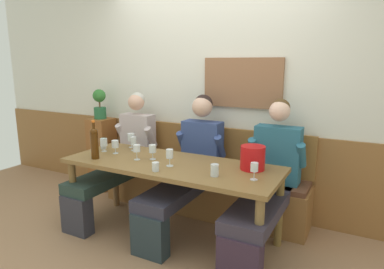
% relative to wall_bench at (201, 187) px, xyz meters
% --- Properties ---
extents(ground_plane, '(6.80, 6.80, 0.02)m').
position_rel_wall_bench_xyz_m(ground_plane, '(0.00, -0.83, -0.29)').
color(ground_plane, '#987150').
rests_on(ground_plane, ground).
extents(room_wall_back, '(6.80, 0.12, 2.80)m').
position_rel_wall_bench_xyz_m(room_wall_back, '(0.00, 0.26, 1.12)').
color(room_wall_back, silver).
rests_on(room_wall_back, ground).
extents(wood_wainscot_panel, '(6.80, 0.03, 0.92)m').
position_rel_wall_bench_xyz_m(wood_wainscot_panel, '(0.00, 0.21, 0.18)').
color(wood_wainscot_panel, brown).
rests_on(wood_wainscot_panel, ground).
extents(wall_bench, '(2.33, 0.42, 0.94)m').
position_rel_wall_bench_xyz_m(wall_bench, '(0.00, 0.00, 0.00)').
color(wall_bench, brown).
rests_on(wall_bench, ground).
extents(dining_table, '(2.03, 0.76, 0.73)m').
position_rel_wall_bench_xyz_m(dining_table, '(0.00, -0.64, 0.37)').
color(dining_table, brown).
rests_on(dining_table, ground).
extents(person_center_left_seat, '(0.50, 1.18, 1.30)m').
position_rel_wall_bench_xyz_m(person_center_left_seat, '(-0.84, -0.35, 0.33)').
color(person_center_left_seat, '#2F303A').
rests_on(person_center_left_seat, ground).
extents(person_left_seat, '(0.52, 1.19, 1.31)m').
position_rel_wall_bench_xyz_m(person_left_seat, '(0.02, -0.34, 0.36)').
color(person_left_seat, '#243138').
rests_on(person_left_seat, ground).
extents(person_right_seat, '(0.54, 1.18, 1.31)m').
position_rel_wall_bench_xyz_m(person_right_seat, '(0.83, -0.35, 0.34)').
color(person_right_seat, '#352536').
rests_on(person_right_seat, ground).
extents(ice_bucket, '(0.21, 0.21, 0.21)m').
position_rel_wall_bench_xyz_m(ice_bucket, '(0.72, -0.48, 0.56)').
color(ice_bucket, red).
rests_on(ice_bucket, dining_table).
extents(wine_bottle_clear_water, '(0.07, 0.07, 0.37)m').
position_rel_wall_bench_xyz_m(wine_bottle_clear_water, '(-0.71, -0.86, 0.62)').
color(wine_bottle_clear_water, '#432308').
rests_on(wine_bottle_clear_water, dining_table).
extents(wine_glass_by_bottle, '(0.08, 0.08, 0.15)m').
position_rel_wall_bench_xyz_m(wine_glass_by_bottle, '(-0.68, -0.35, 0.56)').
color(wine_glass_by_bottle, silver).
rests_on(wine_glass_by_bottle, dining_table).
extents(wine_glass_center_rear, '(0.06, 0.06, 0.15)m').
position_rel_wall_bench_xyz_m(wine_glass_center_rear, '(-0.57, -0.44, 0.55)').
color(wine_glass_center_rear, silver).
rests_on(wine_glass_center_rear, dining_table).
extents(wine_glass_center_front, '(0.06, 0.06, 0.15)m').
position_rel_wall_bench_xyz_m(wine_glass_center_front, '(0.05, -0.73, 0.56)').
color(wine_glass_center_front, silver).
rests_on(wine_glass_center_front, dining_table).
extents(wine_glass_mid_left, '(0.07, 0.07, 0.15)m').
position_rel_wall_bench_xyz_m(wine_glass_mid_left, '(-0.33, -0.71, 0.56)').
color(wine_glass_mid_left, silver).
rests_on(wine_glass_mid_left, dining_table).
extents(wine_glass_mid_right, '(0.07, 0.07, 0.14)m').
position_rel_wall_bench_xyz_m(wine_glass_mid_right, '(-0.21, -0.63, 0.55)').
color(wine_glass_mid_right, silver).
rests_on(wine_glass_mid_right, dining_table).
extents(wine_glass_right_end, '(0.07, 0.07, 0.14)m').
position_rel_wall_bench_xyz_m(wine_glass_right_end, '(-0.82, -0.62, 0.54)').
color(wine_glass_right_end, silver).
rests_on(wine_glass_right_end, dining_table).
extents(wine_glass_left_end, '(0.07, 0.07, 0.14)m').
position_rel_wall_bench_xyz_m(wine_glass_left_end, '(-0.66, -0.63, 0.55)').
color(wine_glass_left_end, silver).
rests_on(wine_glass_left_end, dining_table).
extents(wine_glass_near_bucket, '(0.06, 0.06, 0.14)m').
position_rel_wall_bench_xyz_m(wine_glass_near_bucket, '(0.82, -0.73, 0.55)').
color(wine_glass_near_bucket, silver).
rests_on(wine_glass_near_bucket, dining_table).
extents(water_tumbler_right, '(0.06, 0.06, 0.09)m').
position_rel_wall_bench_xyz_m(water_tumbler_right, '(-0.89, -0.55, 0.50)').
color(water_tumbler_right, silver).
rests_on(water_tumbler_right, dining_table).
extents(water_tumbler_center, '(0.07, 0.07, 0.10)m').
position_rel_wall_bench_xyz_m(water_tumbler_center, '(0.51, -0.79, 0.50)').
color(water_tumbler_center, silver).
rests_on(water_tumbler_center, dining_table).
extents(water_tumbler_left, '(0.06, 0.06, 0.08)m').
position_rel_wall_bench_xyz_m(water_tumbler_left, '(0.01, -0.91, 0.49)').
color(water_tumbler_left, silver).
rests_on(water_tumbler_left, dining_table).
extents(corner_pedestal, '(0.28, 0.28, 0.93)m').
position_rel_wall_bench_xyz_m(corner_pedestal, '(-1.46, 0.03, 0.19)').
color(corner_pedestal, brown).
rests_on(corner_pedestal, ground).
extents(potted_plant, '(0.16, 0.16, 0.37)m').
position_rel_wall_bench_xyz_m(potted_plant, '(-1.46, 0.03, 0.85)').
color(potted_plant, '#25623A').
rests_on(potted_plant, corner_pedestal).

